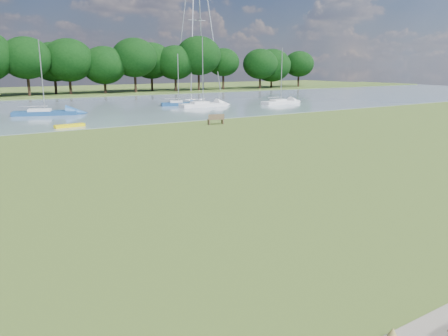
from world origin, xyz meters
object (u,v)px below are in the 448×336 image
sailboat_1 (178,103)px  sailboat_2 (280,101)px  kayak (70,126)px  sailboat_3 (203,103)px  riverbank_bench (216,119)px  sailboat_5 (44,111)px

sailboat_1 → sailboat_2: (13.85, -5.63, 0.00)m
kayak → sailboat_3: 23.10m
sailboat_2 → riverbank_bench: bearing=-147.9°
riverbank_bench → sailboat_1: size_ratio=0.24×
sailboat_3 → sailboat_5: bearing=179.5°
sailboat_1 → sailboat_2: 14.95m
riverbank_bench → sailboat_2: size_ratio=0.22×
kayak → sailboat_3: (20.39, 10.85, 0.32)m
riverbank_bench → sailboat_5: size_ratio=0.20×
sailboat_2 → sailboat_5: bearing=171.0°
sailboat_1 → riverbank_bench: bearing=-89.0°
riverbank_bench → kayak: size_ratio=0.62×
kayak → sailboat_2: size_ratio=0.34×
sailboat_1 → sailboat_2: size_ratio=0.89×
sailboat_2 → sailboat_5: (-32.12, 3.30, -0.00)m
kayak → riverbank_bench: bearing=-30.3°
kayak → sailboat_1: 23.12m
riverbank_bench → sailboat_2: bearing=46.9°
sailboat_5 → kayak: bearing=-71.9°
riverbank_bench → sailboat_5: sailboat_5 is taller
sailboat_2 → sailboat_5: size_ratio=0.95×
sailboat_1 → sailboat_5: size_ratio=0.85×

